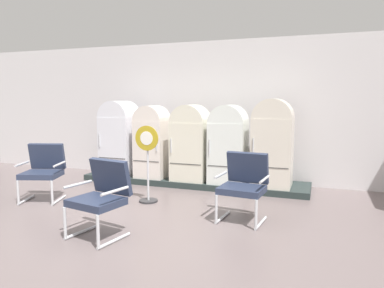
{
  "coord_description": "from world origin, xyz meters",
  "views": [
    {
      "loc": [
        2.47,
        -3.84,
        1.74
      ],
      "look_at": [
        0.09,
        2.75,
        0.87
      ],
      "focal_mm": 33.67,
      "sensor_mm": 36.0,
      "label": 1
    }
  ],
  "objects_px": {
    "refrigerator_2": "(191,141)",
    "refrigerator_3": "(228,142)",
    "refrigerator_4": "(273,140)",
    "armchair_center": "(102,193)",
    "armchair_right": "(244,182)",
    "sign_stand": "(148,167)",
    "refrigerator_1": "(152,139)",
    "armchair_left": "(43,168)",
    "refrigerator_0": "(120,136)"
  },
  "relations": [
    {
      "from": "refrigerator_2",
      "to": "refrigerator_3",
      "type": "distance_m",
      "value": 0.78
    },
    {
      "from": "refrigerator_1",
      "to": "refrigerator_3",
      "type": "height_order",
      "value": "refrigerator_3"
    },
    {
      "from": "refrigerator_1",
      "to": "refrigerator_3",
      "type": "xyz_separation_m",
      "value": [
        1.63,
        0.01,
        0.01
      ]
    },
    {
      "from": "refrigerator_0",
      "to": "sign_stand",
      "type": "distance_m",
      "value": 1.99
    },
    {
      "from": "refrigerator_1",
      "to": "refrigerator_4",
      "type": "bearing_deg",
      "value": 1.08
    },
    {
      "from": "armchair_center",
      "to": "refrigerator_3",
      "type": "bearing_deg",
      "value": 72.91
    },
    {
      "from": "refrigerator_1",
      "to": "sign_stand",
      "type": "height_order",
      "value": "refrigerator_1"
    },
    {
      "from": "refrigerator_0",
      "to": "refrigerator_1",
      "type": "distance_m",
      "value": 0.8
    },
    {
      "from": "refrigerator_1",
      "to": "armchair_center",
      "type": "xyz_separation_m",
      "value": [
        0.72,
        -2.93,
        -0.36
      ]
    },
    {
      "from": "refrigerator_4",
      "to": "refrigerator_0",
      "type": "bearing_deg",
      "value": -179.96
    },
    {
      "from": "refrigerator_3",
      "to": "sign_stand",
      "type": "xyz_separation_m",
      "value": [
        -1.05,
        -1.37,
        -0.32
      ]
    },
    {
      "from": "refrigerator_1",
      "to": "refrigerator_3",
      "type": "bearing_deg",
      "value": 0.42
    },
    {
      "from": "refrigerator_1",
      "to": "refrigerator_2",
      "type": "relative_size",
      "value": 0.99
    },
    {
      "from": "refrigerator_3",
      "to": "armchair_right",
      "type": "height_order",
      "value": "refrigerator_3"
    },
    {
      "from": "refrigerator_2",
      "to": "refrigerator_4",
      "type": "distance_m",
      "value": 1.62
    },
    {
      "from": "refrigerator_2",
      "to": "refrigerator_4",
      "type": "xyz_separation_m",
      "value": [
        1.62,
        0.03,
        0.07
      ]
    },
    {
      "from": "armchair_center",
      "to": "refrigerator_1",
      "type": "bearing_deg",
      "value": 103.87
    },
    {
      "from": "refrigerator_0",
      "to": "armchair_right",
      "type": "distance_m",
      "value": 3.58
    },
    {
      "from": "refrigerator_4",
      "to": "sign_stand",
      "type": "relative_size",
      "value": 1.25
    },
    {
      "from": "sign_stand",
      "to": "refrigerator_0",
      "type": "bearing_deg",
      "value": 134.46
    },
    {
      "from": "sign_stand",
      "to": "armchair_right",
      "type": "bearing_deg",
      "value": -11.49
    },
    {
      "from": "refrigerator_0",
      "to": "sign_stand",
      "type": "xyz_separation_m",
      "value": [
        1.37,
        -1.4,
        -0.36
      ]
    },
    {
      "from": "refrigerator_0",
      "to": "refrigerator_2",
      "type": "distance_m",
      "value": 1.65
    },
    {
      "from": "armchair_left",
      "to": "armchair_center",
      "type": "height_order",
      "value": "same"
    },
    {
      "from": "refrigerator_2",
      "to": "refrigerator_0",
      "type": "bearing_deg",
      "value": 179.16
    },
    {
      "from": "refrigerator_2",
      "to": "armchair_left",
      "type": "distance_m",
      "value": 2.78
    },
    {
      "from": "refrigerator_0",
      "to": "armchair_right",
      "type": "xyz_separation_m",
      "value": [
        3.09,
        -1.75,
        -0.41
      ]
    },
    {
      "from": "refrigerator_2",
      "to": "armchair_right",
      "type": "distance_m",
      "value": 2.28
    },
    {
      "from": "refrigerator_2",
      "to": "refrigerator_3",
      "type": "height_order",
      "value": "refrigerator_3"
    },
    {
      "from": "armchair_left",
      "to": "sign_stand",
      "type": "xyz_separation_m",
      "value": [
        1.76,
        0.49,
        0.05
      ]
    },
    {
      "from": "armchair_left",
      "to": "armchair_center",
      "type": "relative_size",
      "value": 1.0
    },
    {
      "from": "refrigerator_0",
      "to": "refrigerator_3",
      "type": "height_order",
      "value": "refrigerator_0"
    },
    {
      "from": "refrigerator_3",
      "to": "sign_stand",
      "type": "relative_size",
      "value": 1.16
    },
    {
      "from": "refrigerator_2",
      "to": "armchair_right",
      "type": "height_order",
      "value": "refrigerator_2"
    },
    {
      "from": "refrigerator_4",
      "to": "armchair_left",
      "type": "bearing_deg",
      "value": -152.67
    },
    {
      "from": "refrigerator_4",
      "to": "armchair_center",
      "type": "relative_size",
      "value": 1.68
    },
    {
      "from": "refrigerator_1",
      "to": "armchair_right",
      "type": "bearing_deg",
      "value": -36.59
    },
    {
      "from": "refrigerator_3",
      "to": "armchair_center",
      "type": "distance_m",
      "value": 3.1
    },
    {
      "from": "refrigerator_4",
      "to": "armchair_right",
      "type": "relative_size",
      "value": 1.68
    },
    {
      "from": "refrigerator_4",
      "to": "armchair_left",
      "type": "height_order",
      "value": "refrigerator_4"
    },
    {
      "from": "armchair_right",
      "to": "sign_stand",
      "type": "distance_m",
      "value": 1.76
    },
    {
      "from": "refrigerator_3",
      "to": "armchair_left",
      "type": "distance_m",
      "value": 3.39
    },
    {
      "from": "refrigerator_1",
      "to": "armchair_right",
      "type": "height_order",
      "value": "refrigerator_1"
    },
    {
      "from": "armchair_right",
      "to": "sign_stand",
      "type": "height_order",
      "value": "sign_stand"
    },
    {
      "from": "refrigerator_4",
      "to": "armchair_right",
      "type": "distance_m",
      "value": 1.81
    },
    {
      "from": "refrigerator_1",
      "to": "refrigerator_4",
      "type": "height_order",
      "value": "refrigerator_4"
    },
    {
      "from": "refrigerator_4",
      "to": "armchair_right",
      "type": "height_order",
      "value": "refrigerator_4"
    },
    {
      "from": "refrigerator_2",
      "to": "sign_stand",
      "type": "bearing_deg",
      "value": -101.23
    },
    {
      "from": "sign_stand",
      "to": "armchair_left",
      "type": "bearing_deg",
      "value": -164.58
    },
    {
      "from": "refrigerator_1",
      "to": "armchair_left",
      "type": "height_order",
      "value": "refrigerator_1"
    }
  ]
}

